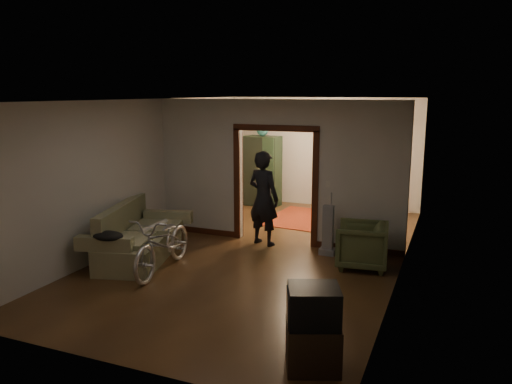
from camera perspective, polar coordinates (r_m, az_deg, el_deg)
The scene contains 24 objects.
floor at distance 9.37m, azimuth 0.70°, elevation -6.87°, with size 5.00×8.50×0.01m, color #3B2412.
ceiling at distance 8.90m, azimuth 0.74°, elevation 10.51°, with size 5.00×8.50×0.01m, color white.
wall_back at distance 13.04m, azimuth 7.58°, elevation 4.52°, with size 5.00×0.02×2.80m, color beige.
wall_left at distance 10.20m, azimuth -12.48°, elevation 2.46°, with size 0.02×8.50×2.80m, color beige.
wall_right at distance 8.46m, azimuth 16.68°, elevation 0.44°, with size 0.02×8.50×2.80m, color beige.
partition_wall at distance 9.73m, azimuth 2.34°, elevation 2.29°, with size 5.00×0.14×2.80m, color beige.
door_casing at distance 9.78m, azimuth 2.32°, elevation 0.55°, with size 1.74×0.20×2.32m, color #3B190D.
far_window at distance 12.83m, azimuth 10.59°, elevation 4.99°, with size 0.98×0.06×1.28m, color black.
chandelier at distance 11.28m, azimuth 5.43°, elevation 8.36°, with size 0.24×0.24×0.24m, color #FFE0A5.
light_switch at distance 9.38m, azimuth 8.21°, elevation 0.91°, with size 0.08×0.01×0.12m, color silver.
sofa at distance 9.11m, azimuth -13.17°, elevation -4.57°, with size 0.94×2.09×0.96m, color olive.
rolled_paper at distance 9.28m, azimuth -11.61°, elevation -3.89°, with size 0.10×0.10×0.82m, color beige.
jacket at distance 8.33m, azimuth -16.56°, elevation -4.82°, with size 0.52×0.39×0.15m, color black.
bicycle at distance 8.41m, azimuth -10.53°, elevation -5.75°, with size 0.65×1.85×0.97m, color silver.
armchair at distance 8.68m, azimuth 11.99°, elevation -5.97°, with size 0.82×0.85×0.77m, color #4B5731.
tv_stand at distance 5.64m, azimuth 6.52°, elevation -17.05°, with size 0.57×0.51×0.51m, color black.
crt_tv at distance 5.45m, azimuth 6.63°, elevation -13.01°, with size 0.54×0.48×0.46m, color black.
vacuum at distance 9.20m, azimuth 8.23°, elevation -4.32°, with size 0.28×0.23×0.93m, color gray.
person at distance 9.62m, azimuth 0.87°, elevation -0.72°, with size 0.67×0.44×1.84m, color black.
oriental_rug at distance 11.82m, azimuth 5.52°, elevation -3.01°, with size 1.56×2.05×0.02m, color maroon.
locker at distance 13.02m, azimuth 0.73°, elevation 2.43°, with size 0.91×0.51×1.82m, color #1C2F1D.
globe at distance 12.89m, azimuth 0.74°, elevation 6.95°, with size 0.30×0.30×0.30m, color #1E5972.
desk at distance 12.44m, azimuth 10.92°, elevation -0.55°, with size 1.10×0.62×0.82m, color black.
desk_chair at distance 12.11m, azimuth 8.90°, elevation -0.79°, with size 0.37×0.37×0.82m, color black.
Camera 1 is at (3.25, -8.29, 2.94)m, focal length 35.00 mm.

